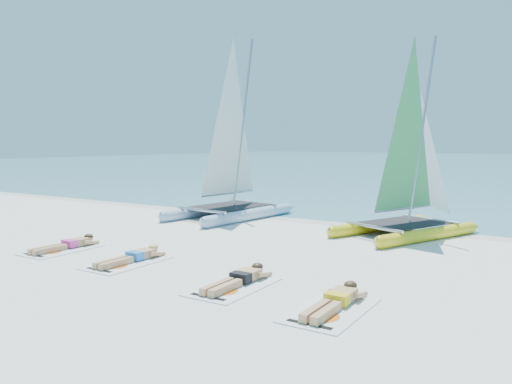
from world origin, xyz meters
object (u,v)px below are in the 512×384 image
Objects in this scene: catamaran_yellow at (415,170)px; sunbather_a at (68,244)px; sunbather_b at (133,256)px; sunbather_c at (239,278)px; towel_d at (331,310)px; towel_b at (127,263)px; towel_a at (62,250)px; catamaran_blue at (231,162)px; sunbather_d at (336,300)px; towel_c at (233,287)px.

catamaran_yellow is 3.35× the size of sunbather_a.
sunbather_b is 2.96m from sunbather_c.
sunbather_c is 0.93× the size of towel_d.
sunbather_b is at bearing -2.46° from sunbather_a.
sunbather_c is at bearing -0.85° from towel_b.
towel_b is (2.33, -0.29, -0.11)m from sunbather_a.
sunbather_b reaches higher than towel_a.
towel_a is (-0.40, -6.56, -1.92)m from catamaran_blue.
sunbather_b is at bearing 172.29° from towel_d.
sunbather_d is (4.94, -0.29, 0.11)m from towel_b.
sunbather_a is at bearing 175.46° from sunbather_d.
sunbather_d is at bearing -3.31° from towel_b.
towel_b is 0.22m from sunbather_b.
towel_c is at bearing -77.20° from catamaran_yellow.
catamaran_yellow reaches higher than sunbather_c.
towel_c is at bearing -8.25° from sunbather_b.
towel_b is at bearing -90.00° from sunbather_b.
sunbather_b reaches higher than towel_b.
catamaran_blue reaches higher than catamaran_yellow.
catamaran_yellow is 3.35× the size of sunbather_d.
towel_a is at bearing -86.39° from catamaran_blue.
towel_d is (1.99, -0.24, 0.00)m from towel_c.
sunbather_c is (5.28, -0.34, 0.00)m from sunbather_a.
sunbather_d is at bearing -61.12° from catamaran_yellow.
towel_d is at bearing -4.54° from towel_a.
sunbather_c reaches higher than towel_a.
towel_b is 2.95m from sunbather_c.
sunbather_a is 2.33m from sunbather_b.
catamaran_yellow is 3.12× the size of towel_d.
sunbather_b reaches higher than towel_d.
catamaran_yellow is at bearing 79.16° from towel_c.
catamaran_yellow is 9.43m from sunbather_a.
towel_b is at bearing -66.73° from catamaran_blue.
towel_a is at bearing -90.00° from sunbather_a.
sunbather_d is (6.88, -6.94, -1.81)m from catamaran_blue.
sunbather_d is at bearing -3.04° from towel_a.
sunbather_b is (2.33, 0.09, 0.11)m from towel_a.
towel_c is (4.89, -6.89, -1.92)m from catamaran_blue.
catamaran_blue is 10.09m from towel_d.
sunbather_b is at bearing -99.44° from catamaran_yellow.
towel_d is at bearing -6.92° from towel_c.
sunbather_d is (1.99, -0.05, 0.11)m from towel_c.
towel_c is (2.95, -0.43, -0.11)m from sunbather_b.
catamaran_blue is 9.94m from sunbather_d.
towel_c is (5.28, -0.53, -0.11)m from sunbather_a.
catamaran_yellow is at bearing 8.23° from catamaran_blue.
catamaran_blue is 3.49× the size of towel_b.
sunbather_a is (-0.40, -6.37, -1.81)m from catamaran_blue.
towel_a is 7.29m from sunbather_d.
towel_b is 1.00× the size of towel_d.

